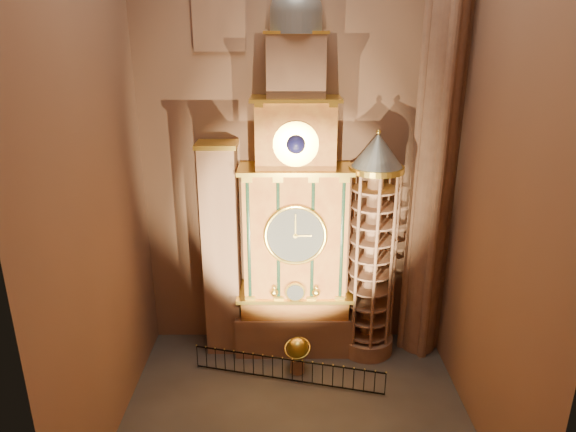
{
  "coord_description": "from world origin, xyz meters",
  "views": [
    {
      "loc": [
        -0.35,
        -16.85,
        14.55
      ],
      "look_at": [
        -0.33,
        3.0,
        7.54
      ],
      "focal_mm": 32.0,
      "sensor_mm": 36.0,
      "label": 1
    }
  ],
  "objects_px": {
    "portrait_tower": "(222,251)",
    "stair_turret": "(372,250)",
    "iron_railing": "(287,370)",
    "astronomical_clock": "(295,220)",
    "celestial_globe": "(297,352)"
  },
  "relations": [
    {
      "from": "astronomical_clock",
      "to": "celestial_globe",
      "type": "xyz_separation_m",
      "value": [
        0.1,
        -2.02,
        -5.64
      ]
    },
    {
      "from": "astronomical_clock",
      "to": "iron_railing",
      "type": "xyz_separation_m",
      "value": [
        -0.35,
        -2.74,
        -6.07
      ]
    },
    {
      "from": "stair_turret",
      "to": "celestial_globe",
      "type": "xyz_separation_m",
      "value": [
        -3.4,
        -1.75,
        -4.23
      ]
    },
    {
      "from": "celestial_globe",
      "to": "portrait_tower",
      "type": "bearing_deg",
      "value": 149.83
    },
    {
      "from": "portrait_tower",
      "to": "stair_turret",
      "type": "xyz_separation_m",
      "value": [
        6.9,
        -0.28,
        0.12
      ]
    },
    {
      "from": "stair_turret",
      "to": "portrait_tower",
      "type": "bearing_deg",
      "value": 177.67
    },
    {
      "from": "stair_turret",
      "to": "celestial_globe",
      "type": "bearing_deg",
      "value": -152.73
    },
    {
      "from": "portrait_tower",
      "to": "iron_railing",
      "type": "distance_m",
      "value": 6.12
    },
    {
      "from": "portrait_tower",
      "to": "iron_railing",
      "type": "relative_size",
      "value": 1.23
    },
    {
      "from": "astronomical_clock",
      "to": "celestial_globe",
      "type": "relative_size",
      "value": 9.68
    },
    {
      "from": "iron_railing",
      "to": "stair_turret",
      "type": "bearing_deg",
      "value": 32.69
    },
    {
      "from": "astronomical_clock",
      "to": "portrait_tower",
      "type": "height_order",
      "value": "astronomical_clock"
    },
    {
      "from": "astronomical_clock",
      "to": "stair_turret",
      "type": "height_order",
      "value": "astronomical_clock"
    },
    {
      "from": "stair_turret",
      "to": "celestial_globe",
      "type": "relative_size",
      "value": 6.26
    },
    {
      "from": "portrait_tower",
      "to": "iron_railing",
      "type": "bearing_deg",
      "value": -42.11
    }
  ]
}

